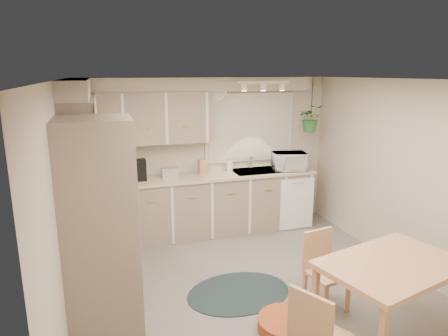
{
  "coord_description": "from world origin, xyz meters",
  "views": [
    {
      "loc": [
        -1.61,
        -3.94,
        2.48
      ],
      "look_at": [
        -0.21,
        0.55,
        1.34
      ],
      "focal_mm": 32.0,
      "sensor_mm": 36.0,
      "label": 1
    }
  ],
  "objects_px": {
    "dining_table": "(389,302)",
    "microwave": "(289,159)",
    "chair_left": "(321,334)",
    "chair_back": "(327,272)",
    "braided_rug": "(239,292)",
    "pet_bed": "(287,325)"
  },
  "relations": [
    {
      "from": "chair_left",
      "to": "dining_table",
      "type": "bearing_deg",
      "value": 79.34
    },
    {
      "from": "dining_table",
      "to": "braided_rug",
      "type": "bearing_deg",
      "value": 131.37
    },
    {
      "from": "chair_left",
      "to": "microwave",
      "type": "distance_m",
      "value": 3.51
    },
    {
      "from": "chair_left",
      "to": "chair_back",
      "type": "relative_size",
      "value": 1.04
    },
    {
      "from": "braided_rug",
      "to": "pet_bed",
      "type": "height_order",
      "value": "pet_bed"
    },
    {
      "from": "chair_left",
      "to": "pet_bed",
      "type": "bearing_deg",
      "value": 149.74
    },
    {
      "from": "pet_bed",
      "to": "microwave",
      "type": "height_order",
      "value": "microwave"
    },
    {
      "from": "dining_table",
      "to": "chair_back",
      "type": "relative_size",
      "value": 1.53
    },
    {
      "from": "dining_table",
      "to": "chair_left",
      "type": "height_order",
      "value": "chair_left"
    },
    {
      "from": "microwave",
      "to": "chair_back",
      "type": "bearing_deg",
      "value": -95.4
    },
    {
      "from": "dining_table",
      "to": "microwave",
      "type": "bearing_deg",
      "value": 82.08
    },
    {
      "from": "chair_back",
      "to": "pet_bed",
      "type": "xyz_separation_m",
      "value": [
        -0.57,
        -0.25,
        -0.35
      ]
    },
    {
      "from": "chair_back",
      "to": "dining_table",
      "type": "bearing_deg",
      "value": 101.98
    },
    {
      "from": "chair_left",
      "to": "pet_bed",
      "type": "relative_size",
      "value": 1.49
    },
    {
      "from": "dining_table",
      "to": "pet_bed",
      "type": "height_order",
      "value": "dining_table"
    },
    {
      "from": "pet_bed",
      "to": "microwave",
      "type": "relative_size",
      "value": 1.11
    },
    {
      "from": "dining_table",
      "to": "microwave",
      "type": "distance_m",
      "value": 3.06
    },
    {
      "from": "chair_left",
      "to": "microwave",
      "type": "height_order",
      "value": "microwave"
    },
    {
      "from": "chair_back",
      "to": "braided_rug",
      "type": "height_order",
      "value": "chair_back"
    },
    {
      "from": "braided_rug",
      "to": "chair_back",
      "type": "bearing_deg",
      "value": -34.75
    },
    {
      "from": "braided_rug",
      "to": "microwave",
      "type": "xyz_separation_m",
      "value": [
        1.46,
        1.75,
        1.11
      ]
    },
    {
      "from": "dining_table",
      "to": "braided_rug",
      "type": "distance_m",
      "value": 1.64
    }
  ]
}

